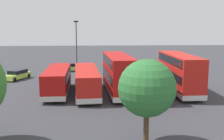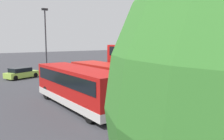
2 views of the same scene
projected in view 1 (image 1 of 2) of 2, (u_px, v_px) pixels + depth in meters
The scene contains 10 objects.
ground_plane at pixel (113, 77), 43.40m from camera, with size 140.00×140.00×0.00m, color #38383D.
bus_double_decker_near_end at pixel (179, 72), 32.89m from camera, with size 2.76×10.70×4.55m.
bus_single_deck_second at pixel (148, 81), 32.00m from camera, with size 3.00×10.60×2.95m.
bus_double_decker_third at pixel (118, 73), 32.02m from camera, with size 3.32×10.33×4.55m.
bus_single_deck_fourth at pixel (87, 80), 32.11m from camera, with size 3.39×11.37×2.95m.
bus_single_deck_fifth at pixel (58, 80), 32.36m from camera, with size 2.91×10.15×2.95m.
car_hatchback_silver at pixel (68, 67), 48.25m from camera, with size 4.60×3.26×1.43m.
car_small_green at pixel (17, 75), 41.04m from camera, with size 3.36×4.93×1.43m.
lamp_post_tall at pixel (76, 44), 43.28m from camera, with size 0.70×0.30×8.70m.
tree_midright at pixel (147, 88), 17.99m from camera, with size 3.82×3.82×5.78m.
Camera 1 is at (2.68, 42.60, 7.89)m, focal length 44.16 mm.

